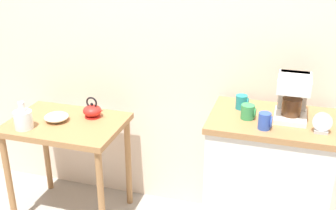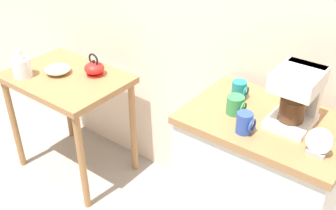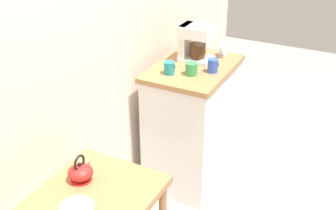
% 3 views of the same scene
% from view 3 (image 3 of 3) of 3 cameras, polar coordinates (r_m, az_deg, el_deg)
% --- Properties ---
extents(back_wall, '(4.40, 0.10, 2.80)m').
position_cam_3_polar(back_wall, '(2.55, -10.10, 11.38)').
color(back_wall, beige).
rests_on(back_wall, ground_plane).
extents(kitchen_counter, '(0.73, 0.51, 0.93)m').
position_cam_3_polar(kitchen_counter, '(3.26, 3.10, -2.38)').
color(kitchen_counter, white).
rests_on(kitchen_counter, ground_plane).
extents(bowl_stoneware, '(0.16, 0.16, 0.05)m').
position_cam_3_polar(bowl_stoneware, '(2.07, -11.80, -12.93)').
color(bowl_stoneware, beige).
rests_on(bowl_stoneware, wooden_table).
extents(teakettle, '(0.15, 0.13, 0.15)m').
position_cam_3_polar(teakettle, '(2.25, -11.30, -8.56)').
color(teakettle, red).
rests_on(teakettle, wooden_table).
extents(coffee_maker, '(0.18, 0.22, 0.26)m').
position_cam_3_polar(coffee_maker, '(3.10, 3.40, 8.25)').
color(coffee_maker, white).
rests_on(coffee_maker, kitchen_counter).
extents(mug_tall_green, '(0.09, 0.08, 0.09)m').
position_cam_3_polar(mug_tall_green, '(2.90, 3.07, 4.75)').
color(mug_tall_green, '#338C4C').
rests_on(mug_tall_green, kitchen_counter).
extents(mug_dark_teal, '(0.08, 0.07, 0.09)m').
position_cam_3_polar(mug_dark_teal, '(2.91, 0.19, 4.87)').
color(mug_dark_teal, teal).
rests_on(mug_dark_teal, kitchen_counter).
extents(mug_blue, '(0.08, 0.07, 0.09)m').
position_cam_3_polar(mug_blue, '(2.95, 5.86, 5.14)').
color(mug_blue, '#2D4CAD').
rests_on(mug_blue, kitchen_counter).
extents(table_clock, '(0.10, 0.05, 0.12)m').
position_cam_3_polar(table_clock, '(3.22, 7.15, 7.16)').
color(table_clock, '#B2B5BA').
rests_on(table_clock, kitchen_counter).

